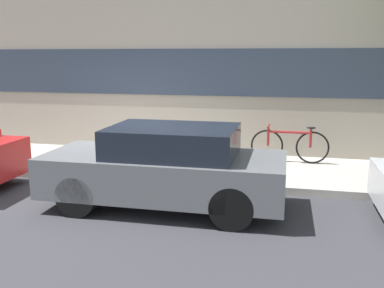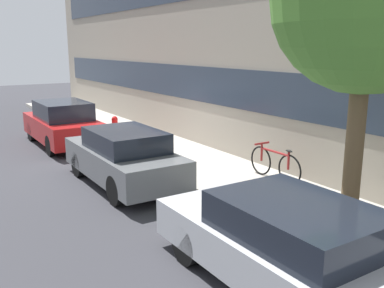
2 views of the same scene
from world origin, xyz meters
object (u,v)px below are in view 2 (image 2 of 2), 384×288
at_px(parked_car_red, 63,124).
at_px(bicycle, 275,163).
at_px(parked_car_grey, 124,157).
at_px(fire_hydrant, 115,128).
at_px(parked_car_silver, 288,245).

height_order(parked_car_red, bicycle, parked_car_red).
relative_size(parked_car_grey, bicycle, 2.29).
height_order(fire_hydrant, bicycle, bicycle).
bearing_deg(bicycle, parked_car_grey, 56.89).
relative_size(fire_hydrant, bicycle, 0.47).
height_order(parked_car_red, parked_car_grey, parked_car_red).
relative_size(parked_car_red, parked_car_silver, 0.97).
xyz_separation_m(parked_car_red, fire_hydrant, (0.67, 1.57, -0.18)).
bearing_deg(parked_car_red, parked_car_silver, -180.00).
height_order(parked_car_grey, parked_car_silver, parked_car_grey).
height_order(parked_car_grey, bicycle, parked_car_grey).
height_order(parked_car_red, parked_car_silver, parked_car_red).
relative_size(parked_car_red, parked_car_grey, 1.03).
distance_m(parked_car_silver, fire_hydrant, 9.83).
bearing_deg(parked_car_red, bicycle, -156.80).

